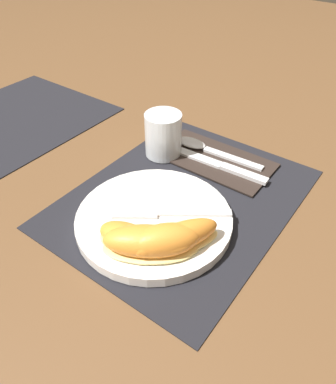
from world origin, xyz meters
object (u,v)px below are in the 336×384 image
at_px(plate, 156,220).
at_px(citrus_wedge_0, 129,239).
at_px(citrus_wedge_3, 177,239).
at_px(juice_glass, 163,137).
at_px(spoon, 202,147).
at_px(citrus_wedge_1, 148,243).
at_px(knife, 214,163).
at_px(citrus_wedge_2, 165,242).
at_px(fork, 163,213).

xyz_separation_m(plate, citrus_wedge_0, (-0.07, -0.01, 0.02)).
bearing_deg(plate, citrus_wedge_3, -118.01).
bearing_deg(juice_glass, citrus_wedge_0, -153.36).
bearing_deg(citrus_wedge_3, spoon, 24.86).
height_order(citrus_wedge_0, citrus_wedge_1, citrus_wedge_1).
height_order(citrus_wedge_0, citrus_wedge_3, citrus_wedge_3).
xyz_separation_m(plate, spoon, (0.22, 0.06, -0.00)).
bearing_deg(juice_glass, knife, -77.08).
bearing_deg(spoon, knife, -124.72).
distance_m(citrus_wedge_0, citrus_wedge_3, 0.07).
relative_size(juice_glass, citrus_wedge_1, 0.62).
distance_m(knife, citrus_wedge_1, 0.25).
bearing_deg(juice_glass, citrus_wedge_3, -139.10).
bearing_deg(spoon, citrus_wedge_2, -158.07).
height_order(fork, citrus_wedge_3, citrus_wedge_3).
bearing_deg(spoon, fork, -164.08).
height_order(juice_glass, citrus_wedge_0, juice_glass).
bearing_deg(fork, knife, 4.56).
height_order(juice_glass, spoon, juice_glass).
bearing_deg(knife, citrus_wedge_3, -162.03).
bearing_deg(knife, citrus_wedge_1, -169.94).
relative_size(plate, juice_glass, 2.87).
distance_m(plate, fork, 0.02).
relative_size(citrus_wedge_2, citrus_wedge_3, 0.82).
xyz_separation_m(juice_glass, spoon, (0.05, -0.05, -0.03)).
relative_size(fork, citrus_wedge_3, 1.19).
relative_size(knife, citrus_wedge_1, 1.65).
bearing_deg(knife, juice_glass, 102.92).
relative_size(plate, citrus_wedge_2, 2.17).
height_order(juice_glass, citrus_wedge_3, juice_glass).
relative_size(citrus_wedge_1, citrus_wedge_3, 1.01).
xyz_separation_m(knife, citrus_wedge_3, (-0.22, -0.07, 0.03)).
bearing_deg(citrus_wedge_1, fork, 22.53).
bearing_deg(citrus_wedge_3, knife, 17.97).
height_order(spoon, citrus_wedge_1, citrus_wedge_1).
bearing_deg(citrus_wedge_0, spoon, 12.28).
bearing_deg(spoon, citrus_wedge_1, -162.32).
bearing_deg(knife, fork, -175.44).
relative_size(juice_glass, spoon, 0.45).
height_order(plate, fork, fork).
distance_m(plate, citrus_wedge_3, 0.07).
bearing_deg(plate, citrus_wedge_2, -132.24).
relative_size(fork, citrus_wedge_1, 1.18).
distance_m(citrus_wedge_2, citrus_wedge_3, 0.02).
xyz_separation_m(plate, citrus_wedge_2, (-0.05, -0.05, 0.03)).
bearing_deg(citrus_wedge_0, juice_glass, 26.64).
bearing_deg(spoon, plate, -165.92).
xyz_separation_m(citrus_wedge_1, citrus_wedge_3, (0.03, -0.03, 0.00)).
relative_size(juice_glass, citrus_wedge_2, 0.76).
distance_m(spoon, citrus_wedge_3, 0.28).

